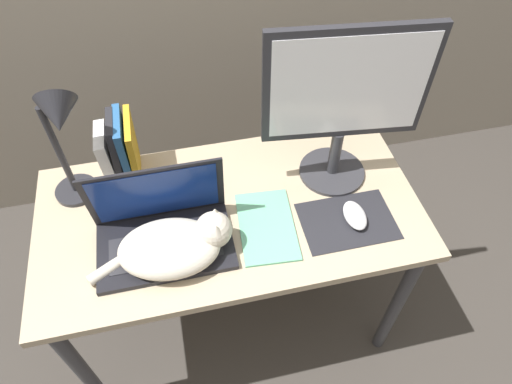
# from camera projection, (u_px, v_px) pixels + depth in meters

# --- Properties ---
(ground_plane) EXTENTS (12.00, 12.00, 0.00)m
(ground_plane) POSITION_uv_depth(u_px,v_px,m) (252.00, 384.00, 1.75)
(ground_plane) COLOR #3D3833
(desk) EXTENTS (1.17, 0.60, 0.71)m
(desk) POSITION_uv_depth(u_px,v_px,m) (231.00, 227.00, 1.46)
(desk) COLOR tan
(desk) RESTS_ON ground_plane
(laptop) EXTENTS (0.38, 0.23, 0.25)m
(laptop) POSITION_uv_depth(u_px,v_px,m) (163.00, 230.00, 1.29)
(laptop) COLOR black
(laptop) RESTS_ON desk
(cat) EXTENTS (0.41, 0.22, 0.13)m
(cat) POSITION_uv_depth(u_px,v_px,m) (176.00, 245.00, 1.25)
(cat) COLOR beige
(cat) RESTS_ON desk
(external_monitor) EXTENTS (0.47, 0.21, 0.52)m
(external_monitor) POSITION_uv_depth(u_px,v_px,m) (345.00, 101.00, 1.27)
(external_monitor) COLOR #333338
(external_monitor) RESTS_ON desk
(mousepad) EXTENTS (0.28, 0.19, 0.00)m
(mousepad) POSITION_uv_depth(u_px,v_px,m) (347.00, 221.00, 1.36)
(mousepad) COLOR #232328
(mousepad) RESTS_ON desk
(computer_mouse) EXTENTS (0.06, 0.11, 0.03)m
(computer_mouse) POSITION_uv_depth(u_px,v_px,m) (355.00, 215.00, 1.35)
(computer_mouse) COLOR silver
(computer_mouse) RESTS_ON mousepad
(book_row) EXTENTS (0.11, 0.17, 0.23)m
(book_row) POSITION_uv_depth(u_px,v_px,m) (120.00, 152.00, 1.40)
(book_row) COLOR white
(book_row) RESTS_ON desk
(desk_lamp) EXTENTS (0.17, 0.17, 0.41)m
(desk_lamp) POSITION_uv_depth(u_px,v_px,m) (61.00, 133.00, 1.22)
(desk_lamp) COLOR #28282D
(desk_lamp) RESTS_ON desk
(notepad) EXTENTS (0.18, 0.27, 0.01)m
(notepad) POSITION_uv_depth(u_px,v_px,m) (267.00, 226.00, 1.35)
(notepad) COLOR #6BBC93
(notepad) RESTS_ON desk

